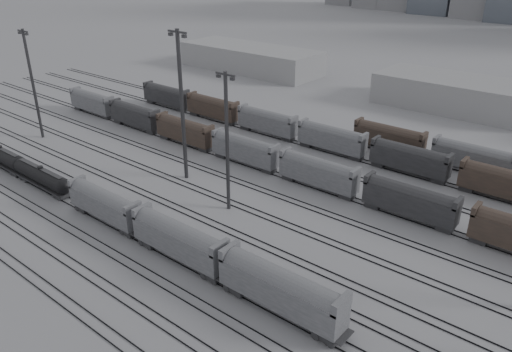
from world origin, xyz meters
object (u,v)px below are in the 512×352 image
Objects in this scene: hopper_car_a at (105,203)px; light_mast_c at (227,140)px; tank_car_a at (1,155)px; hopper_car_b at (179,239)px; tank_car_b at (42,176)px; light_mast_a at (32,82)px; hopper_car_c at (281,288)px.

hopper_car_a is 0.65× the size of light_mast_c.
tank_car_a is 1.06× the size of hopper_car_b.
light_mast_a is at bearing 150.83° from tank_car_b.
hopper_car_c reaches higher than hopper_car_a.
hopper_car_b is 17.10m from hopper_car_c.
hopper_car_b reaches higher than hopper_car_a.
hopper_car_c is 78.65m from light_mast_a.
light_mast_c is at bearing 107.59° from hopper_car_b.
hopper_car_a is at bearing 0.00° from tank_car_b.
light_mast_c reaches higher than hopper_car_a.
light_mast_a is 55.02m from light_mast_c.
hopper_car_b is at bearing 180.00° from hopper_car_c.
tank_car_b is at bearing 180.00° from hopper_car_c.
tank_car_b is 0.69× the size of light_mast_a.
hopper_car_c is at bearing 0.00° from tank_car_b.
tank_car_b is (14.96, 0.00, -0.06)m from tank_car_a.
light_mast_c is at bearing 1.73° from light_mast_a.
light_mast_c reaches higher than hopper_car_c.
tank_car_b is 0.72× the size of light_mast_c.
light_mast_a reaches higher than tank_car_a.
light_mast_c is at bearing 145.16° from hopper_car_c.
hopper_car_b is 18.18m from light_mast_c.
light_mast_a is at bearing 169.97° from hopper_car_c.
tank_car_a is at bearing 180.00° from hopper_car_b.
light_mast_c is (-4.84, 15.28, 8.58)m from hopper_car_b.
light_mast_a is at bearing 167.19° from hopper_car_b.
tank_car_b is at bearing 0.00° from tank_car_a.
tank_car_a is at bearing 180.00° from hopper_car_a.
tank_car_b is at bearing -29.17° from light_mast_a.
hopper_car_b is (50.41, 0.00, 1.09)m from tank_car_a.
light_mast_a is at bearing 124.70° from tank_car_a.
light_mast_a reaches higher than light_mast_c.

